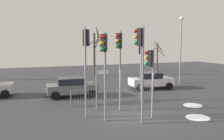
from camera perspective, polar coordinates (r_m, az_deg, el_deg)
The scene contains 16 objects.
ground_plane at distance 14.15m, azimuth 4.86°, elevation -10.64°, with size 60.00×60.00×0.00m, color #38383D.
traffic_light_foreground_left at distance 14.43m, azimuth 1.67°, elevation 3.94°, with size 0.47×0.46×4.81m.
traffic_light_mid_left at distance 12.32m, azimuth 6.66°, elevation 3.99°, with size 0.46×0.48×4.98m.
traffic_light_rear_right at distance 13.46m, azimuth 8.97°, elevation 0.67°, with size 0.46×0.48×3.84m.
traffic_light_foreground_right at distance 17.16m, azimuth 6.81°, elevation 3.21°, with size 0.40×0.53×4.35m.
traffic_light_mid_right at distance 13.39m, azimuth -6.08°, elevation 4.14°, with size 0.43×0.50×4.96m.
traffic_light_rear_left at distance 12.48m, azimuth -1.91°, elevation 3.12°, with size 0.46×0.47×4.69m.
direction_sign_post at distance 15.01m, azimuth -3.39°, elevation -3.63°, with size 0.79×0.11×2.70m.
pedestrian_guard_railing at distance 16.77m, azimuth 0.26°, elevation -5.92°, with size 5.86×0.20×1.07m.
car_grey_mid at distance 19.00m, azimuth -9.40°, elevation -3.86°, with size 3.88×2.08×1.47m.
car_white_trailing at distance 22.13m, azimuth 9.03°, elevation -2.37°, with size 3.96×2.26×1.47m.
street_lamp at distance 25.18m, azimuth 15.81°, elevation 6.14°, with size 0.36×0.36×6.68m.
bare_tree_centre at distance 35.27m, azimuth 10.59°, elevation 3.16°, with size 1.57×0.95×4.41m.
bare_tree_right at distance 30.20m, azimuth -4.11°, elevation 4.13°, with size 1.52×1.52×5.92m.
snow_patch_kerb at distance 17.15m, azimuth 18.37°, elevation -7.85°, with size 1.24×1.24×0.01m, color silver.
snow_patch_island at distance 14.59m, azimuth 19.41°, elevation -10.43°, with size 1.32×1.32×0.01m, color white.
Camera 1 is at (-5.88, -12.17, 4.19)m, focal length 39.08 mm.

